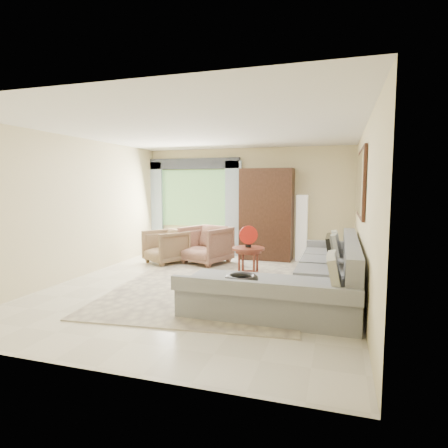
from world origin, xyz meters
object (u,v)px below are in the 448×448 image
(sectional_sofa, at_px, (311,281))
(armchair_right, at_px, (206,245))
(tv_screen, at_px, (331,251))
(armoire, at_px, (267,214))
(floor_lamp, at_px, (302,228))
(armchair_left, at_px, (166,247))
(potted_plant, at_px, (170,243))
(coffee_table, at_px, (248,263))

(sectional_sofa, xyz_separation_m, armchair_right, (-2.39, 1.96, 0.13))
(tv_screen, xyz_separation_m, armchair_right, (-2.66, 1.74, -0.30))
(armoire, bearing_deg, floor_lamp, 4.29)
(sectional_sofa, relative_size, armchair_right, 3.78)
(tv_screen, height_order, armchair_right, tv_screen)
(armchair_left, distance_m, armchair_right, 0.89)
(armchair_right, relative_size, armoire, 0.44)
(sectional_sofa, xyz_separation_m, armchair_left, (-3.26, 1.76, 0.09))
(armchair_right, bearing_deg, floor_lamp, 47.66)
(armchair_left, xyz_separation_m, armoire, (2.03, 1.14, 0.68))
(armoire, bearing_deg, potted_plant, -179.30)
(tv_screen, bearing_deg, sectional_sofa, -139.84)
(tv_screen, xyz_separation_m, potted_plant, (-3.95, 2.64, -0.46))
(armchair_left, bearing_deg, potted_plant, 143.43)
(sectional_sofa, relative_size, potted_plant, 6.69)
(coffee_table, height_order, armchair_right, armchair_right)
(tv_screen, relative_size, coffee_table, 1.25)
(tv_screen, height_order, potted_plant, tv_screen)
(armchair_left, relative_size, floor_lamp, 0.54)
(coffee_table, height_order, armoire, armoire)
(armchair_left, height_order, floor_lamp, floor_lamp)
(tv_screen, xyz_separation_m, floor_lamp, (-0.70, 2.73, 0.03))
(coffee_table, height_order, potted_plant, coffee_table)
(sectional_sofa, distance_m, tv_screen, 0.56)
(tv_screen, xyz_separation_m, coffee_table, (-1.46, 0.69, -0.41))
(armchair_right, height_order, armoire, armoire)
(armchair_left, relative_size, armchair_right, 0.89)
(sectional_sofa, xyz_separation_m, armoire, (-1.23, 2.90, 0.77))
(armchair_right, distance_m, armoire, 1.62)
(armchair_left, bearing_deg, tv_screen, 8.88)
(potted_plant, relative_size, armoire, 0.25)
(armchair_right, height_order, potted_plant, armchair_right)
(tv_screen, relative_size, potted_plant, 1.43)
(armchair_left, xyz_separation_m, floor_lamp, (2.83, 1.20, 0.38))
(armchair_right, bearing_deg, tv_screen, -12.42)
(potted_plant, height_order, armoire, armoire)
(potted_plant, bearing_deg, tv_screen, -33.75)
(sectional_sofa, height_order, tv_screen, tv_screen)
(sectional_sofa, relative_size, floor_lamp, 2.31)
(coffee_table, relative_size, armchair_left, 0.73)
(coffee_table, relative_size, armoire, 0.28)
(tv_screen, xyz_separation_m, armchair_left, (-3.53, 1.53, -0.35))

